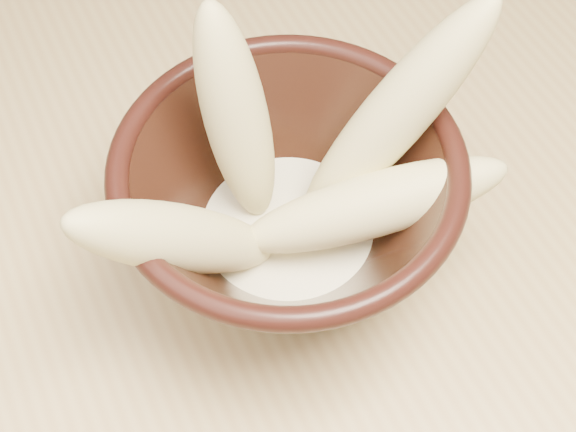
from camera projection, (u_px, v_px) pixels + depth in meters
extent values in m
cube|color=tan|center=(20.00, 240.00, 0.61)|extent=(1.20, 0.80, 0.04)
cylinder|color=tan|center=(377.00, 74.00, 1.23)|extent=(0.05, 0.05, 0.71)
cylinder|color=black|center=(288.00, 257.00, 0.57)|extent=(0.10, 0.10, 0.01)
cylinder|color=black|center=(288.00, 240.00, 0.56)|extent=(0.09, 0.09, 0.01)
torus|color=black|center=(288.00, 166.00, 0.49)|extent=(0.22, 0.22, 0.01)
cylinder|color=beige|center=(288.00, 232.00, 0.55)|extent=(0.13, 0.13, 0.02)
ellipsoid|color=#CEC47A|center=(236.00, 117.00, 0.50)|extent=(0.05, 0.09, 0.16)
ellipsoid|color=#CEC47A|center=(179.00, 238.00, 0.47)|extent=(0.15, 0.04, 0.14)
ellipsoid|color=#CEC47A|center=(393.00, 117.00, 0.50)|extent=(0.15, 0.04, 0.18)
ellipsoid|color=#CEC47A|center=(372.00, 205.00, 0.50)|extent=(0.18, 0.09, 0.08)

